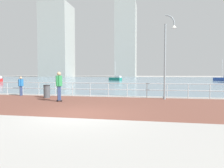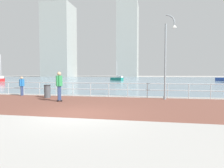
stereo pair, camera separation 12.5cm
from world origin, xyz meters
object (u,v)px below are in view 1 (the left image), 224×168
object	(u,v)px
bystander	(21,85)
skateboarder	(59,84)
lamppost	(167,53)
trash_bin	(47,91)
sailboat_navy	(116,79)
sailboat_red	(222,79)

from	to	relation	value
bystander	skateboarder	bearing A→B (deg)	-30.34
lamppost	bystander	distance (m)	11.26
skateboarder	trash_bin	distance (m)	2.46
lamppost	bystander	size ratio (longest dim) A/B	3.75
lamppost	trash_bin	size ratio (longest dim) A/B	6.03
skateboarder	bystander	bearing A→B (deg)	149.66
bystander	lamppost	bearing A→B (deg)	-1.40
lamppost	skateboarder	world-z (taller)	lamppost
lamppost	skateboarder	bearing A→B (deg)	-160.73
trash_bin	sailboat_navy	distance (m)	35.76
trash_bin	sailboat_red	xyz separation A→B (m)	(24.46, 37.57, 0.02)
lamppost	trash_bin	xyz separation A→B (m)	(-8.34, -0.68, -2.63)
bystander	sailboat_red	world-z (taller)	sailboat_red
sailboat_red	trash_bin	bearing A→B (deg)	-123.07
lamppost	skateboarder	xyz separation A→B (m)	(-6.62, -2.31, -1.99)
bystander	trash_bin	distance (m)	2.88
bystander	sailboat_red	bearing A→B (deg)	53.44
skateboarder	trash_bin	size ratio (longest dim) A/B	1.98
skateboarder	bystander	world-z (taller)	skateboarder
bystander	sailboat_red	xyz separation A→B (m)	(27.16, 36.63, -0.38)
lamppost	trash_bin	world-z (taller)	lamppost
skateboarder	trash_bin	world-z (taller)	skateboarder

